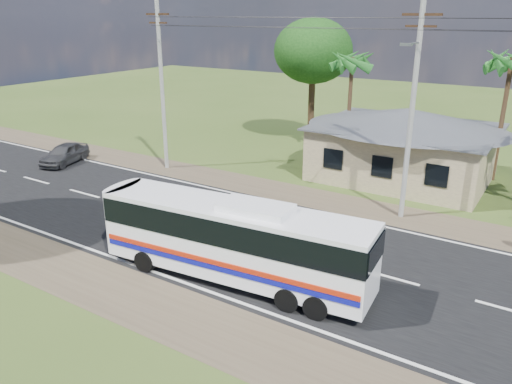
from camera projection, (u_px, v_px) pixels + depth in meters
ground at (288, 250)px, 22.03m from camera, size 120.00×120.00×0.00m
road at (288, 250)px, 22.02m from camera, size 120.00×16.00×0.03m
house at (405, 136)px, 30.94m from camera, size 12.40×10.00×5.00m
utility_poles at (406, 104)px, 23.87m from camera, size 32.80×2.22×11.00m
palm_mid at (512, 63)px, 28.87m from camera, size 2.80×2.80×8.20m
palm_far at (352, 62)px, 34.49m from camera, size 2.80×2.80×7.70m
tree_behind_house at (313, 51)px, 37.95m from camera, size 6.00×6.00×9.61m
coach_bus at (234, 236)px, 18.89m from camera, size 10.95×3.26×3.35m
small_car at (64, 154)px, 34.47m from camera, size 2.78×4.40×1.39m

